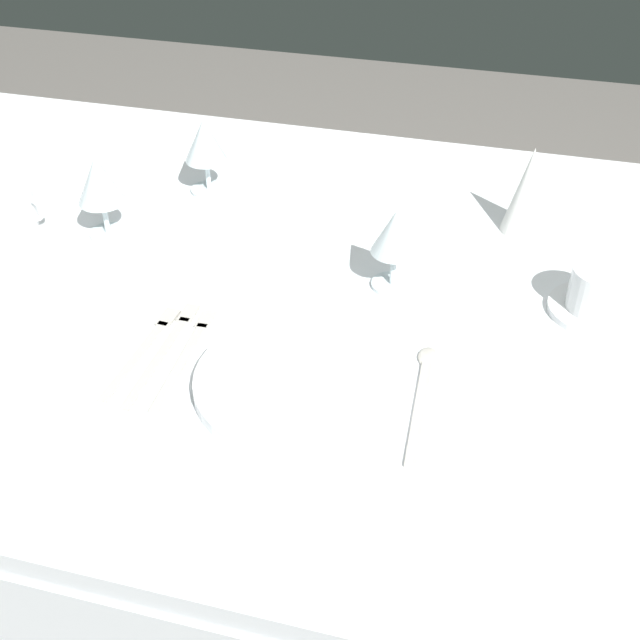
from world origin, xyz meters
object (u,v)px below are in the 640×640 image
(dinner_plate, at_px, (296,382))
(napkin_folded, at_px, (528,190))
(fork_outer, at_px, (187,354))
(fork_inner, at_px, (165,350))
(spoon_soup, at_px, (423,388))
(wine_glass_centre, at_px, (99,183))
(coffee_cup_left, at_px, (11,208))
(wine_glass_left, at_px, (205,143))
(coffee_cup_right, at_px, (600,289))
(fork_salad, at_px, (144,349))
(wine_glass_right, at_px, (395,235))

(dinner_plate, height_order, napkin_folded, napkin_folded)
(fork_outer, height_order, fork_inner, same)
(spoon_soup, bearing_deg, wine_glass_centre, 156.66)
(coffee_cup_left, distance_m, wine_glass_centre, 0.17)
(coffee_cup_left, distance_m, wine_glass_left, 0.34)
(spoon_soup, relative_size, wine_glass_centre, 1.58)
(wine_glass_centre, bearing_deg, coffee_cup_right, -1.17)
(coffee_cup_left, bearing_deg, fork_inner, -32.11)
(dinner_plate, bearing_deg, fork_outer, 171.40)
(spoon_soup, bearing_deg, coffee_cup_right, 46.74)
(coffee_cup_left, height_order, coffee_cup_right, same)
(fork_salad, distance_m, spoon_soup, 0.38)
(wine_glass_left, bearing_deg, wine_glass_right, -29.13)
(coffee_cup_left, xyz_separation_m, wine_glass_centre, (0.15, 0.03, 0.05))
(fork_outer, xyz_separation_m, wine_glass_left, (-0.14, 0.44, 0.09))
(fork_inner, distance_m, coffee_cup_left, 0.43)
(fork_inner, height_order, wine_glass_centre, wine_glass_centre)
(fork_inner, relative_size, wine_glass_centre, 1.62)
(spoon_soup, bearing_deg, fork_inner, -177.95)
(fork_salad, xyz_separation_m, wine_glass_left, (-0.08, 0.44, 0.09))
(spoon_soup, xyz_separation_m, coffee_cup_right, (0.21, 0.23, 0.04))
(fork_inner, bearing_deg, wine_glass_left, 103.37)
(spoon_soup, distance_m, wine_glass_left, 0.63)
(fork_outer, bearing_deg, coffee_cup_right, 24.26)
(wine_glass_left, bearing_deg, fork_outer, -72.74)
(dinner_plate, distance_m, fork_inner, 0.19)
(fork_outer, xyz_separation_m, wine_glass_centre, (-0.24, 0.26, 0.09))
(fork_salad, bearing_deg, wine_glass_left, 99.68)
(spoon_soup, height_order, wine_glass_left, wine_glass_left)
(wine_glass_left, xyz_separation_m, wine_glass_right, (0.37, -0.21, -0.00))
(fork_inner, relative_size, napkin_folded, 1.52)
(spoon_soup, relative_size, wine_glass_left, 1.62)
(dinner_plate, xyz_separation_m, coffee_cup_left, (-0.56, 0.25, 0.03))
(coffee_cup_right, distance_m, wine_glass_left, 0.70)
(spoon_soup, distance_m, napkin_folded, 0.45)
(napkin_folded, bearing_deg, fork_inner, -135.22)
(wine_glass_centre, bearing_deg, fork_outer, -46.38)
(dinner_plate, xyz_separation_m, coffee_cup_right, (0.37, 0.26, 0.03))
(fork_inner, xyz_separation_m, fork_salad, (-0.03, -0.01, -0.00))
(coffee_cup_left, relative_size, wine_glass_right, 0.78)
(spoon_soup, bearing_deg, coffee_cup_left, 163.16)
(coffee_cup_left, relative_size, coffee_cup_right, 0.96)
(dinner_plate, xyz_separation_m, fork_inner, (-0.19, 0.02, -0.01))
(fork_salad, bearing_deg, fork_outer, 4.77)
(spoon_soup, relative_size, wine_glass_right, 1.69)
(coffee_cup_left, bearing_deg, fork_salad, -34.86)
(fork_inner, distance_m, coffee_cup_right, 0.61)
(spoon_soup, bearing_deg, fork_salad, -177.28)
(spoon_soup, distance_m, wine_glass_right, 0.25)
(spoon_soup, bearing_deg, dinner_plate, -166.78)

